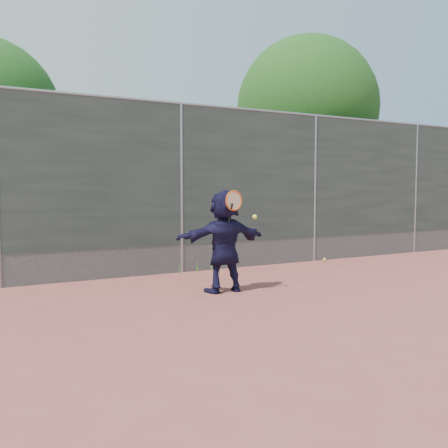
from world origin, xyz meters
TOP-DOWN VIEW (x-y plane):
  - ground at (0.00, 0.00)m, footprint 80.00×80.00m
  - player at (-0.14, 1.65)m, footprint 1.39×0.50m
  - ball_ground at (3.16, 3.35)m, footprint 0.07×0.07m
  - fence at (-0.00, 3.50)m, footprint 20.00×0.06m
  - swing_action at (-0.06, 1.45)m, footprint 0.51×0.15m
  - tree_right at (4.68, 5.75)m, footprint 3.78×3.60m
  - weed_clump at (0.29, 3.38)m, footprint 0.68×0.07m

SIDE VIEW (x-z plane):
  - ground at x=0.00m, z-range 0.00..0.00m
  - ball_ground at x=3.16m, z-range 0.00..0.07m
  - weed_clump at x=0.29m, z-range -0.02..0.28m
  - player at x=-0.14m, z-range 0.00..1.48m
  - swing_action at x=-0.06m, z-range 1.03..1.55m
  - fence at x=0.00m, z-range 0.07..3.09m
  - tree_right at x=4.68m, z-range 0.80..6.19m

